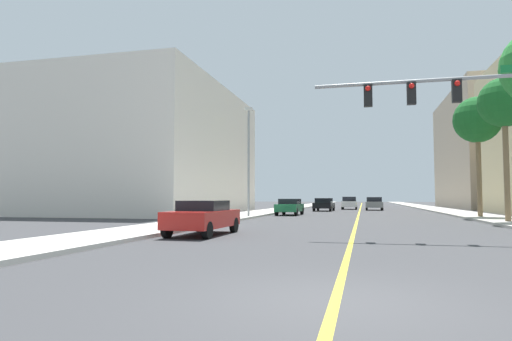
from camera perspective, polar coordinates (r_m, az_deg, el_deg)
ground at (r=48.54m, az=13.37°, el=-5.19°), size 192.00×192.00×0.00m
sidewalk_left at (r=49.41m, az=3.04°, el=-5.16°), size 3.31×168.00×0.15m
sidewalk_right at (r=49.26m, az=23.73°, el=-4.87°), size 3.31×168.00×0.15m
lane_marking_center at (r=48.54m, az=13.37°, el=-5.18°), size 0.16×144.00×0.01m
building_left_near at (r=44.98m, az=-14.93°, el=2.33°), size 17.89×23.08×11.97m
building_right_far at (r=69.42m, az=29.92°, el=2.32°), size 15.05×25.37×15.95m
traffic_signal_mast at (r=17.71m, az=27.25°, el=7.26°), size 9.03×0.36×6.13m
street_lamp at (r=31.83m, az=-0.98°, el=1.97°), size 0.56×0.28×7.94m
palm_mid at (r=29.10m, az=29.67°, el=7.58°), size 2.86×2.86×8.25m
palm_far at (r=35.33m, az=26.93°, el=5.82°), size 3.31×3.31×8.58m
car_white at (r=55.64m, az=12.09°, el=-4.15°), size 1.90×4.11×1.56m
car_black at (r=48.17m, az=8.86°, el=-4.38°), size 2.10×4.22×1.40m
car_red at (r=17.67m, az=-6.92°, el=-6.02°), size 1.88×4.27×1.38m
car_gray at (r=52.76m, az=15.18°, el=-4.18°), size 1.99×4.15×1.51m
car_green at (r=36.91m, az=4.42°, el=-4.70°), size 1.92×4.08×1.37m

